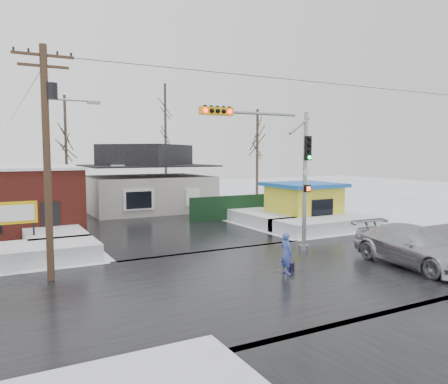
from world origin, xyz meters
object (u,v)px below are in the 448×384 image
traffic_signal (280,162)px  pedestrian (286,254)px  marquee_sign (13,214)px  car (414,247)px  utility_pole (49,149)px  kiosk (303,203)px

traffic_signal → pedestrian: size_ratio=4.11×
marquee_sign → car: size_ratio=0.43×
utility_pole → kiosk: utility_pole is taller
kiosk → traffic_signal: bearing=-135.2°
utility_pole → marquee_sign: (-1.07, 5.99, -3.19)m
traffic_signal → pedestrian: traffic_signal is taller
kiosk → marquee_sign: bearing=-178.4°
pedestrian → car: (5.72, -1.60, 0.01)m
marquee_sign → kiosk: (18.50, 0.50, -0.46)m
marquee_sign → kiosk: bearing=1.6°
car → pedestrian: bearing=168.3°
traffic_signal → kiosk: bearing=44.8°
traffic_signal → car: traffic_signal is taller
utility_pole → car: (14.27, -5.19, -4.25)m
traffic_signal → marquee_sign: (-11.43, 6.53, -2.62)m
marquee_sign → car: bearing=-36.1°
marquee_sign → pedestrian: (9.62, -9.59, -1.07)m
utility_pole → kiosk: bearing=20.4°
utility_pole → pedestrian: bearing=-22.8°
traffic_signal → kiosk: 10.43m
marquee_sign → pedestrian: bearing=-44.9°
pedestrian → marquee_sign: bearing=42.1°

